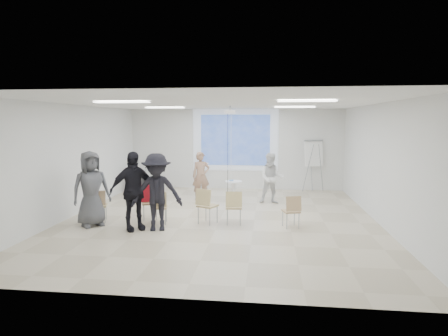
# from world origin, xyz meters

# --- Properties ---
(floor) EXTENTS (8.00, 9.00, 0.10)m
(floor) POSITION_xyz_m (0.00, 0.00, -0.05)
(floor) COLOR beige
(floor) RESTS_ON ground
(ceiling) EXTENTS (8.00, 9.00, 0.10)m
(ceiling) POSITION_xyz_m (0.00, 0.00, 3.05)
(ceiling) COLOR white
(ceiling) RESTS_ON wall_back
(wall_back) EXTENTS (8.00, 0.10, 3.00)m
(wall_back) POSITION_xyz_m (0.00, 4.55, 1.50)
(wall_back) COLOR silver
(wall_back) RESTS_ON floor
(wall_left) EXTENTS (0.10, 9.00, 3.00)m
(wall_left) POSITION_xyz_m (-4.05, 0.00, 1.50)
(wall_left) COLOR silver
(wall_left) RESTS_ON floor
(wall_right) EXTENTS (0.10, 9.00, 3.00)m
(wall_right) POSITION_xyz_m (4.05, 0.00, 1.50)
(wall_right) COLOR silver
(wall_right) RESTS_ON floor
(projection_halo) EXTENTS (3.20, 0.01, 2.30)m
(projection_halo) POSITION_xyz_m (0.00, 4.49, 1.85)
(projection_halo) COLOR silver
(projection_halo) RESTS_ON wall_back
(projection_image) EXTENTS (2.60, 0.01, 1.90)m
(projection_image) POSITION_xyz_m (0.00, 4.47, 1.85)
(projection_image) COLOR #2F50A1
(projection_image) RESTS_ON wall_back
(pedestal_table) EXTENTS (0.57, 0.57, 0.68)m
(pedestal_table) POSITION_xyz_m (0.15, 2.20, 0.38)
(pedestal_table) COLOR silver
(pedestal_table) RESTS_ON floor
(player_left) EXTENTS (0.77, 0.64, 1.79)m
(player_left) POSITION_xyz_m (-0.92, 2.26, 0.89)
(player_left) COLOR tan
(player_left) RESTS_ON floor
(player_right) EXTENTS (0.87, 0.71, 1.75)m
(player_right) POSITION_xyz_m (1.34, 2.07, 0.88)
(player_right) COLOR white
(player_right) RESTS_ON floor
(controller_left) EXTENTS (0.07, 0.12, 0.04)m
(controller_left) POSITION_xyz_m (-0.74, 2.51, 1.18)
(controller_left) COLOR white
(controller_left) RESTS_ON player_left
(controller_right) EXTENTS (0.04, 0.12, 0.04)m
(controller_right) POSITION_xyz_m (1.16, 2.32, 1.18)
(controller_right) COLOR silver
(controller_right) RESTS_ON player_right
(chair_far_left) EXTENTS (0.50, 0.52, 0.83)m
(chair_far_left) POSITION_xyz_m (-3.04, -0.67, 0.49)
(chair_far_left) COLOR tan
(chair_far_left) RESTS_ON floor
(chair_left_mid) EXTENTS (0.52, 0.53, 0.85)m
(chair_left_mid) POSITION_xyz_m (-1.82, -0.28, 0.50)
(chair_left_mid) COLOR tan
(chair_left_mid) RESTS_ON floor
(chair_left_inner) EXTENTS (0.46, 0.49, 0.83)m
(chair_left_inner) POSITION_xyz_m (-1.45, -0.69, 0.49)
(chair_left_inner) COLOR tan
(chair_left_inner) RESTS_ON floor
(chair_center) EXTENTS (0.57, 0.59, 0.90)m
(chair_center) POSITION_xyz_m (-0.30, -0.55, 0.53)
(chair_center) COLOR tan
(chair_center) RESTS_ON floor
(chair_right_inner) EXTENTS (0.43, 0.46, 0.85)m
(chair_right_inner) POSITION_xyz_m (0.40, -0.51, 0.50)
(chair_right_inner) COLOR tan
(chair_right_inner) RESTS_ON floor
(chair_right_far) EXTENTS (0.47, 0.49, 0.80)m
(chair_right_far) POSITION_xyz_m (1.81, -0.65, 0.47)
(chair_right_far) COLOR tan
(chair_right_far) RESTS_ON floor
(red_jacket) EXTENTS (0.45, 0.24, 0.43)m
(red_jacket) POSITION_xyz_m (-1.84, -0.43, 0.72)
(red_jacket) COLOR #B11522
(red_jacket) RESTS_ON chair_left_mid
(laptop) EXTENTS (0.34, 0.28, 0.02)m
(laptop) POSITION_xyz_m (-1.47, -0.60, 0.45)
(laptop) COLOR black
(laptop) RESTS_ON chair_left_inner
(audience_left) EXTENTS (1.44, 1.35, 2.14)m
(audience_left) POSITION_xyz_m (-1.91, -1.22, 1.07)
(audience_left) COLOR black
(audience_left) RESTS_ON floor
(audience_mid) EXTENTS (1.46, 1.00, 2.06)m
(audience_mid) POSITION_xyz_m (-1.35, -1.19, 1.03)
(audience_mid) COLOR black
(audience_mid) RESTS_ON floor
(audience_outer) EXTENTS (1.19, 1.17, 2.06)m
(audience_outer) POSITION_xyz_m (-3.05, -1.00, 1.03)
(audience_outer) COLOR #555559
(audience_outer) RESTS_ON floor
(flipchart_easel) EXTENTS (0.79, 0.62, 1.89)m
(flipchart_easel) POSITION_xyz_m (2.87, 4.23, 1.39)
(flipchart_easel) COLOR gray
(flipchart_easel) RESTS_ON floor
(av_cart) EXTENTS (0.58, 0.48, 0.82)m
(av_cart) POSITION_xyz_m (-3.36, 3.35, 0.38)
(av_cart) COLOR black
(av_cart) RESTS_ON floor
(ceiling_projector) EXTENTS (0.30, 0.25, 3.00)m
(ceiling_projector) POSITION_xyz_m (0.10, 1.49, 2.69)
(ceiling_projector) COLOR white
(ceiling_projector) RESTS_ON ceiling
(fluor_panel_nw) EXTENTS (1.20, 0.30, 0.02)m
(fluor_panel_nw) POSITION_xyz_m (-2.00, 2.00, 2.97)
(fluor_panel_nw) COLOR white
(fluor_panel_nw) RESTS_ON ceiling
(fluor_panel_ne) EXTENTS (1.20, 0.30, 0.02)m
(fluor_panel_ne) POSITION_xyz_m (2.00, 2.00, 2.97)
(fluor_panel_ne) COLOR white
(fluor_panel_ne) RESTS_ON ceiling
(fluor_panel_sw) EXTENTS (1.20, 0.30, 0.02)m
(fluor_panel_sw) POSITION_xyz_m (-2.00, -1.50, 2.97)
(fluor_panel_sw) COLOR white
(fluor_panel_sw) RESTS_ON ceiling
(fluor_panel_se) EXTENTS (1.20, 0.30, 0.02)m
(fluor_panel_se) POSITION_xyz_m (2.00, -1.50, 2.97)
(fluor_panel_se) COLOR white
(fluor_panel_se) RESTS_ON ceiling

